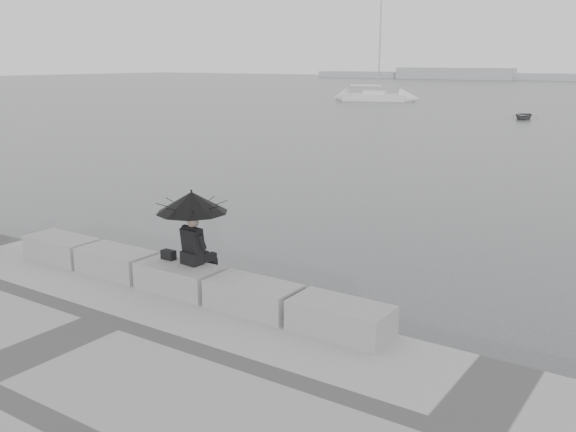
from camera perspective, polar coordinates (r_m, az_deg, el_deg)
The scene contains 10 objects.
ground at distance 12.59m, azimuth -8.06°, elevation -8.14°, with size 360.00×360.00×0.00m, color #414345.
stone_block_far_left at distance 14.49m, azimuth -19.45°, elevation -2.74°, with size 1.60×0.80×0.50m, color gray.
stone_block_left at distance 13.20m, azimuth -15.00°, elevation -3.98°, with size 1.60×0.80×0.50m, color gray.
stone_block_centre at distance 12.02m, azimuth -9.62°, elevation -5.45°, with size 1.60×0.80×0.50m, color gray.
stone_block_right at distance 10.97m, azimuth -3.11°, elevation -7.16°, with size 1.60×0.80×0.50m, color gray.
stone_block_far_right at distance 10.11m, azimuth 4.70°, elevation -9.06°, with size 1.60×0.80×0.50m, color gray.
seated_person at distance 11.72m, azimuth -8.56°, elevation 0.61°, with size 1.31×1.31×1.39m.
bag at distance 12.29m, azimuth -10.58°, elevation -3.40°, with size 0.27×0.16×0.17m, color black.
sailboat_left at distance 77.21m, azimuth 7.69°, elevation 10.50°, with size 7.66×4.37×12.90m.
dinghy at distance 56.21m, azimuth 20.19°, elevation 8.36°, with size 2.94×1.25×0.50m, color slate.
Camera 1 is at (7.92, -8.61, 4.65)m, focal length 40.00 mm.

